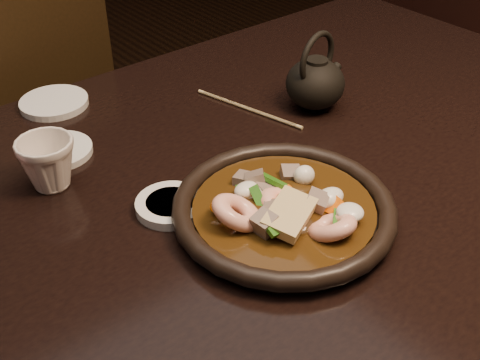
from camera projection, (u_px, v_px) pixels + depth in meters
table at (233, 215)px, 0.98m from camera, size 1.60×0.90×0.75m
chair at (12, 139)px, 1.44m from camera, size 0.57×0.57×0.97m
plate at (284, 210)px, 0.84m from camera, size 0.31×0.31×0.03m
stirfry at (284, 207)px, 0.83m from camera, size 0.19×0.21×0.07m
soy_dish at (170, 205)px, 0.86m from camera, size 0.10×0.10×0.01m
saucer_left at (54, 103)px, 1.11m from camera, size 0.12×0.12×0.01m
saucer_right at (58, 151)px, 0.98m from camera, size 0.11×0.11×0.01m
tea_cup at (48, 162)px, 0.89m from camera, size 0.09×0.08×0.09m
chopsticks at (248, 109)px, 1.10m from camera, size 0.06×0.23×0.01m
teapot at (316, 81)px, 1.08m from camera, size 0.13×0.11×0.14m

